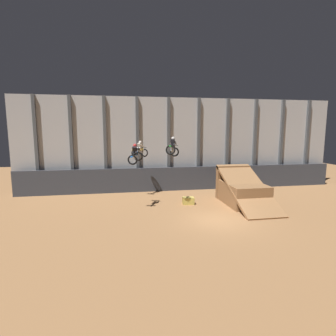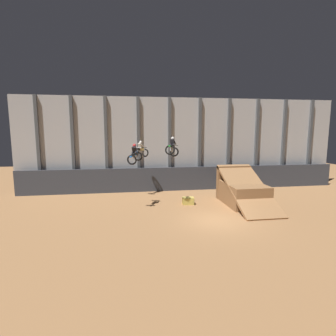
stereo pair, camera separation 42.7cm
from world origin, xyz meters
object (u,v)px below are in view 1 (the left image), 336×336
at_px(rider_bike_left_air, 135,155).
at_px(rider_bike_right_air, 173,148).
at_px(hay_bale_trackside, 188,201).
at_px(dirt_ramp, 241,191).
at_px(rider_bike_center_air, 140,150).

relative_size(rider_bike_left_air, rider_bike_right_air, 1.03).
xyz_separation_m(rider_bike_right_air, hay_bale_trackside, (1.39, 0.54, -4.27)).
distance_m(dirt_ramp, rider_bike_left_air, 9.04).
bearing_deg(rider_bike_center_air, dirt_ramp, 16.70).
bearing_deg(rider_bike_center_air, hay_bale_trackside, -1.58).
height_order(rider_bike_center_air, rider_bike_right_air, rider_bike_right_air).
bearing_deg(rider_bike_right_air, dirt_ramp, 24.90).
relative_size(rider_bike_left_air, hay_bale_trackside, 1.92).
relative_size(dirt_ramp, rider_bike_left_air, 3.37).
distance_m(dirt_ramp, rider_bike_right_air, 6.75).
bearing_deg(rider_bike_right_air, hay_bale_trackside, 44.06).
height_order(dirt_ramp, hay_bale_trackside, dirt_ramp).
xyz_separation_m(dirt_ramp, hay_bale_trackside, (-4.34, 0.34, -0.72)).
relative_size(rider_bike_center_air, hay_bale_trackside, 1.73).
bearing_deg(hay_bale_trackside, rider_bike_left_air, -175.99).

